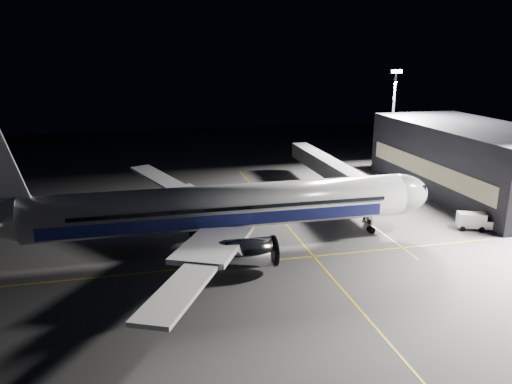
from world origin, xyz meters
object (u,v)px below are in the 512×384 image
object	(u,v)px
airliner	(216,208)
service_truck	(474,221)
floodlight_mast_north	(393,112)
baggage_tug	(217,197)
safety_cone_a	(174,223)
safety_cone_b	(172,222)
jet_bridge	(333,170)
safety_cone_c	(202,211)

from	to	relation	value
airliner	service_truck	distance (m)	36.51
airliner	floodlight_mast_north	xyz separation A→B (m)	(41.08, 31.99, 7.21)
floodlight_mast_north	baggage_tug	distance (m)	41.82
safety_cone_a	safety_cone_b	bearing A→B (deg)	118.55
jet_bridge	baggage_tug	size ratio (longest dim) A/B	10.95
safety_cone_c	airliner	bearing A→B (deg)	-89.38
airliner	safety_cone_b	xyz separation A→B (m)	(-4.95, 9.80, -4.82)
floodlight_mast_north	safety_cone_a	world-z (taller)	floodlight_mast_north
safety_cone_b	baggage_tug	bearing A→B (deg)	48.55
floodlight_mast_north	safety_cone_a	distance (m)	52.47
service_truck	baggage_tug	bearing A→B (deg)	167.73
airliner	baggage_tug	size ratio (longest dim) A/B	19.57
jet_bridge	airliner	bearing A→B (deg)	-141.96
safety_cone_a	safety_cone_c	size ratio (longest dim) A/B	1.00
service_truck	safety_cone_a	xyz separation A→B (m)	(-40.98, 11.55, -0.96)
airliner	safety_cone_c	size ratio (longest dim) A/B	89.12
safety_cone_c	baggage_tug	bearing A→B (deg)	56.61
airliner	service_truck	bearing A→B (deg)	-3.40
jet_bridge	baggage_tug	bearing A→B (deg)	177.65
baggage_tug	jet_bridge	bearing A→B (deg)	-18.18
safety_cone_a	safety_cone_b	world-z (taller)	safety_cone_a
safety_cone_b	safety_cone_c	xyz separation A→B (m)	(4.80, 4.20, 0.00)
floodlight_mast_north	baggage_tug	xyz separation A→B (m)	(-38.01, -13.11, -11.48)
airliner	service_truck	xyz separation A→B (m)	(36.25, -2.15, -3.86)
jet_bridge	safety_cone_a	xyz separation A→B (m)	(-27.81, -8.66, -4.24)
safety_cone_b	safety_cone_a	bearing A→B (deg)	-61.45
safety_cone_a	safety_cone_c	distance (m)	6.50
floodlight_mast_north	jet_bridge	bearing A→B (deg)	-142.26
jet_bridge	baggage_tug	xyz separation A→B (m)	(-20.01, 0.82, -3.69)
service_truck	safety_cone_b	distance (m)	42.91
airliner	floodlight_mast_north	bearing A→B (deg)	37.91
jet_bridge	service_truck	world-z (taller)	jet_bridge
airliner	safety_cone_c	xyz separation A→B (m)	(-0.15, 14.00, -4.82)
service_truck	safety_cone_b	bearing A→B (deg)	-176.08
airliner	jet_bridge	world-z (taller)	airliner
airliner	service_truck	world-z (taller)	airliner
safety_cone_a	baggage_tug	bearing A→B (deg)	50.57
safety_cone_b	safety_cone_c	size ratio (longest dim) A/B	0.99
jet_bridge	baggage_tug	distance (m)	20.37
jet_bridge	floodlight_mast_north	world-z (taller)	floodlight_mast_north
jet_bridge	safety_cone_a	world-z (taller)	jet_bridge
airliner	safety_cone_b	size ratio (longest dim) A/B	90.27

